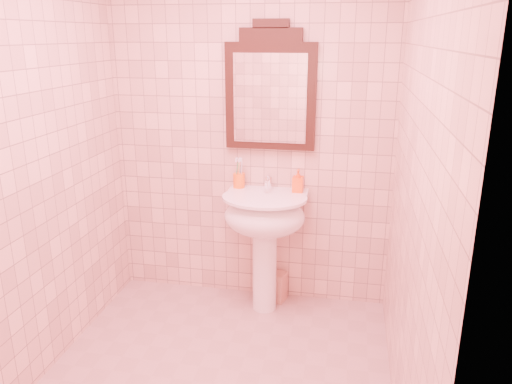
% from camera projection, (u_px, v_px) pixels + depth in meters
% --- Properties ---
extents(floor, '(2.20, 2.20, 0.00)m').
position_uv_depth(floor, '(214.00, 384.00, 2.86)').
color(floor, tan).
rests_on(floor, ground).
extents(back_wall, '(2.00, 0.02, 2.50)m').
position_uv_depth(back_wall, '(251.00, 133.00, 3.51)').
color(back_wall, beige).
rests_on(back_wall, floor).
extents(pedestal_sink, '(0.58, 0.58, 0.86)m').
position_uv_depth(pedestal_sink, '(265.00, 224.00, 3.45)').
color(pedestal_sink, white).
rests_on(pedestal_sink, floor).
extents(faucet, '(0.04, 0.16, 0.11)m').
position_uv_depth(faucet, '(268.00, 182.00, 3.50)').
color(faucet, white).
rests_on(faucet, pedestal_sink).
extents(mirror, '(0.62, 0.06, 0.86)m').
position_uv_depth(mirror, '(270.00, 91.00, 3.37)').
color(mirror, black).
rests_on(mirror, back_wall).
extents(toothbrush_cup, '(0.08, 0.08, 0.19)m').
position_uv_depth(toothbrush_cup, '(239.00, 180.00, 3.56)').
color(toothbrush_cup, orange).
rests_on(toothbrush_cup, pedestal_sink).
extents(soap_dispenser, '(0.08, 0.08, 0.16)m').
position_uv_depth(soap_dispenser, '(298.00, 181.00, 3.45)').
color(soap_dispenser, '#F45314').
rests_on(soap_dispenser, pedestal_sink).
extents(towel, '(0.21, 0.16, 0.22)m').
position_uv_depth(towel, '(273.00, 286.00, 3.74)').
color(towel, tan).
rests_on(towel, floor).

